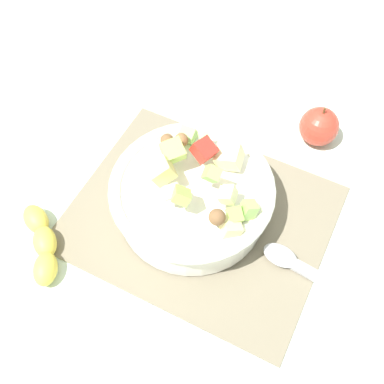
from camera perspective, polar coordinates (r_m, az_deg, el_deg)
The scene contains 6 objects.
ground_plane at distance 0.80m, azimuth 0.93°, elevation -2.99°, with size 2.40×2.40×0.00m, color silver.
placemat at distance 0.80m, azimuth 0.93°, elevation -2.88°, with size 0.41×0.33×0.01m, color #756B56.
salad_bowl at distance 0.77m, azimuth 0.05°, elevation -0.30°, with size 0.26×0.26×0.13m.
serving_spoon at distance 0.77m, azimuth 12.81°, elevation -8.69°, with size 0.20×0.05×0.01m.
whole_apple at distance 0.90m, azimuth 14.68°, elevation 7.45°, with size 0.07×0.07×0.08m.
banana_whole at distance 0.80m, azimuth -17.20°, elevation -5.71°, with size 0.13×0.13×0.04m.
Camera 1 is at (-0.17, 0.37, 0.70)m, focal length 45.44 mm.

